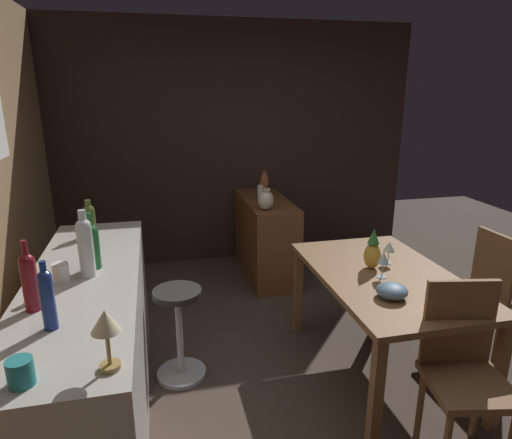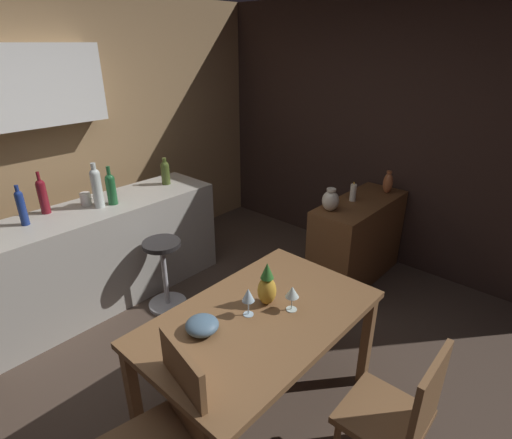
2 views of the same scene
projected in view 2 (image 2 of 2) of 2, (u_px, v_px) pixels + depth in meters
The scene contains 22 objects.
ground_plane at pixel (203, 382), 2.77m from camera, with size 9.00×9.00×0.00m, color #47382D.
wall_kitchen_back at pixel (30, 138), 3.42m from camera, with size 5.20×0.33×2.60m.
wall_side_right at pixel (362, 133), 4.15m from camera, with size 0.10×4.40×2.60m, color #33231E.
dining_table at pixel (260, 327), 2.31m from camera, with size 1.39×0.86×0.74m.
kitchen_counter at pixel (104, 253), 3.53m from camera, with size 2.10×0.60×0.90m, color #B2ADA3.
sideboard_cabinet at pixel (357, 240), 3.85m from camera, with size 1.10×0.44×0.82m, color brown.
chair_near_window at pixel (166, 432), 1.83m from camera, with size 0.47×0.47×0.96m.
chair_by_doorway at pixel (398, 416), 1.94m from camera, with size 0.41×0.41×0.91m.
bar_stool at pixel (165, 273), 3.44m from camera, with size 0.34×0.34×0.64m.
wine_glass_left at pixel (292, 292), 2.27m from camera, with size 0.08×0.08×0.16m.
wine_glass_right at pixel (248, 296), 2.22m from camera, with size 0.07×0.07×0.18m.
pineapple_centerpiece at pixel (267, 286), 2.33m from camera, with size 0.11×0.11×0.28m.
fruit_bowl at pixel (202, 325), 2.13m from camera, with size 0.18×0.18×0.08m, color slate.
wine_bottle_clear at pixel (97, 186), 3.27m from camera, with size 0.08×0.08×0.38m.
wine_bottle_cobalt at pixel (21, 206), 2.96m from camera, with size 0.06×0.06×0.32m.
wine_bottle_olive at pixel (165, 172), 3.83m from camera, with size 0.08×0.08×0.26m.
wine_bottle_green at pixel (111, 188), 3.35m from camera, with size 0.08×0.08×0.33m.
wine_bottle_ruby at pixel (43, 195), 3.16m from camera, with size 0.07×0.07×0.35m.
cup_white at pixel (86, 199), 3.37m from camera, with size 0.12×0.09×0.11m.
pillar_candle_tall at pixel (353, 193), 3.66m from camera, with size 0.06×0.06×0.18m.
vase_copper at pixel (388, 183), 3.84m from camera, with size 0.09×0.09×0.22m.
vase_ceramic_ivory at pixel (330, 200), 3.44m from camera, with size 0.15×0.15×0.20m.
Camera 2 is at (-1.28, -1.66, 2.17)m, focal length 27.78 mm.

